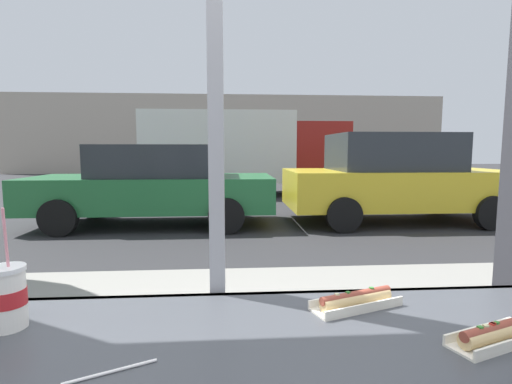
{
  "coord_description": "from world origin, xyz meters",
  "views": [
    {
      "loc": [
        0.04,
        -1.17,
        1.47
      ],
      "look_at": [
        0.32,
        2.71,
        1.04
      ],
      "focal_mm": 26.62,
      "sensor_mm": 36.0,
      "label": 1
    }
  ],
  "objects_px": {
    "hotdog_tray_far": "(356,300)",
    "parked_car_green": "(155,184)",
    "soda_cup_left": "(7,296)",
    "parked_car_yellow": "(395,178)",
    "hotdog_tray_near": "(494,334)",
    "box_truck": "(243,149)"
  },
  "relations": [
    {
      "from": "parked_car_yellow",
      "to": "box_truck",
      "type": "bearing_deg",
      "value": 119.98
    },
    {
      "from": "hotdog_tray_far",
      "to": "parked_car_green",
      "type": "xyz_separation_m",
      "value": [
        -1.82,
        6.42,
        -0.21
      ]
    },
    {
      "from": "hotdog_tray_near",
      "to": "parked_car_yellow",
      "type": "distance_m",
      "value": 7.2
    },
    {
      "from": "parked_car_green",
      "to": "box_truck",
      "type": "distance_m",
      "value": 5.44
    },
    {
      "from": "box_truck",
      "to": "hotdog_tray_near",
      "type": "bearing_deg",
      "value": -89.13
    },
    {
      "from": "hotdog_tray_far",
      "to": "parked_car_green",
      "type": "distance_m",
      "value": 6.68
    },
    {
      "from": "hotdog_tray_near",
      "to": "parked_car_green",
      "type": "relative_size",
      "value": 0.06
    },
    {
      "from": "parked_car_yellow",
      "to": "hotdog_tray_near",
      "type": "bearing_deg",
      "value": -112.37
    },
    {
      "from": "parked_car_yellow",
      "to": "hotdog_tray_far",
      "type": "bearing_deg",
      "value": -115.05
    },
    {
      "from": "parked_car_green",
      "to": "box_truck",
      "type": "bearing_deg",
      "value": 69.37
    },
    {
      "from": "soda_cup_left",
      "to": "hotdog_tray_near",
      "type": "relative_size",
      "value": 1.24
    },
    {
      "from": "parked_car_yellow",
      "to": "soda_cup_left",
      "type": "bearing_deg",
      "value": -121.41
    },
    {
      "from": "soda_cup_left",
      "to": "parked_car_green",
      "type": "bearing_deg",
      "value": 97.53
    },
    {
      "from": "soda_cup_left",
      "to": "hotdog_tray_near",
      "type": "bearing_deg",
      "value": -7.84
    },
    {
      "from": "hotdog_tray_far",
      "to": "parked_car_yellow",
      "type": "distance_m",
      "value": 7.09
    },
    {
      "from": "soda_cup_left",
      "to": "hotdog_tray_far",
      "type": "relative_size",
      "value": 1.11
    },
    {
      "from": "parked_car_green",
      "to": "parked_car_yellow",
      "type": "xyz_separation_m",
      "value": [
        4.82,
        0.0,
        0.09
      ]
    },
    {
      "from": "hotdog_tray_far",
      "to": "box_truck",
      "type": "height_order",
      "value": "box_truck"
    },
    {
      "from": "hotdog_tray_far",
      "to": "box_truck",
      "type": "bearing_deg",
      "value": 89.57
    },
    {
      "from": "hotdog_tray_near",
      "to": "box_truck",
      "type": "height_order",
      "value": "box_truck"
    },
    {
      "from": "hotdog_tray_near",
      "to": "box_truck",
      "type": "relative_size",
      "value": 0.04
    },
    {
      "from": "hotdog_tray_near",
      "to": "parked_car_green",
      "type": "xyz_separation_m",
      "value": [
        -2.08,
        6.65,
        -0.21
      ]
    }
  ]
}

